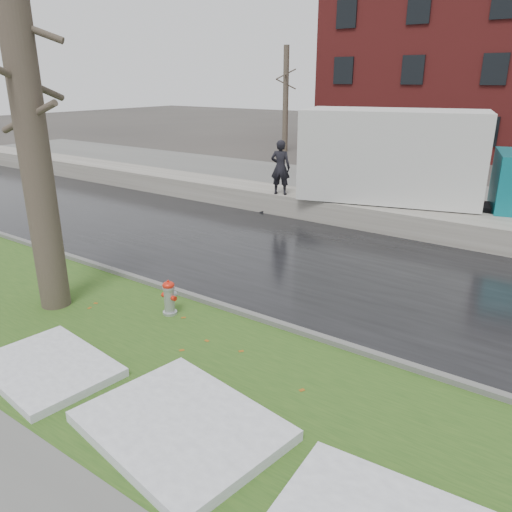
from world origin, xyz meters
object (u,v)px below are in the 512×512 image
Objects in this scene: box_truck at (428,166)px; worker at (280,167)px; fire_hydrant at (169,296)px; tree at (30,121)px.

worker is (-4.42, -1.84, -0.24)m from box_truck.
box_truck reaches higher than fire_hydrant.
fire_hydrant is at bearing -116.74° from box_truck.
tree is 9.25m from worker.
box_truck is 4.79m from worker.
fire_hydrant is 0.39× the size of worker.
tree is 4.01× the size of worker.
tree is (-2.28, -1.08, 3.36)m from fire_hydrant.
fire_hydrant is 0.10× the size of tree.
fire_hydrant is 10.06m from box_truck.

